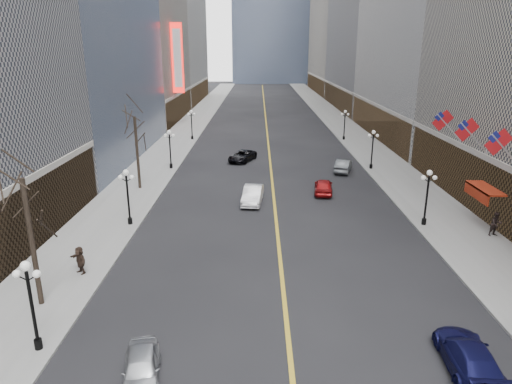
{
  "coord_description": "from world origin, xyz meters",
  "views": [
    {
      "loc": [
        -1.48,
        -4.18,
        13.61
      ],
      "look_at": [
        -1.61,
        18.49,
        6.48
      ],
      "focal_mm": 32.0,
      "sensor_mm": 36.0,
      "label": 1
    }
  ],
  "objects_px": {
    "streetlamp_east_1": "(427,192)",
    "streetlamp_west_1": "(127,191)",
    "car_sb_far": "(343,165)",
    "streetlamp_west_3": "(192,122)",
    "streetlamp_west_0": "(30,297)",
    "car_nb_mid": "(253,195)",
    "car_nb_near": "(141,368)",
    "car_sb_mid": "(324,186)",
    "car_nb_far": "(242,156)",
    "car_sb_near": "(469,356)",
    "streetlamp_east_2": "(373,145)",
    "streetlamp_west_2": "(170,145)",
    "streetlamp_east_3": "(345,122)"
  },
  "relations": [
    {
      "from": "streetlamp_west_2",
      "to": "streetlamp_west_0",
      "type": "bearing_deg",
      "value": -90.0
    },
    {
      "from": "streetlamp_west_2",
      "to": "streetlamp_west_3",
      "type": "relative_size",
      "value": 1.0
    },
    {
      "from": "streetlamp_east_1",
      "to": "streetlamp_east_2",
      "type": "bearing_deg",
      "value": 90.0
    },
    {
      "from": "streetlamp_west_3",
      "to": "streetlamp_west_0",
      "type": "bearing_deg",
      "value": -90.0
    },
    {
      "from": "car_nb_mid",
      "to": "car_sb_near",
      "type": "relative_size",
      "value": 0.95
    },
    {
      "from": "streetlamp_west_0",
      "to": "car_sb_near",
      "type": "height_order",
      "value": "streetlamp_west_0"
    },
    {
      "from": "streetlamp_east_2",
      "to": "streetlamp_west_2",
      "type": "xyz_separation_m",
      "value": [
        -23.6,
        0.0,
        0.0
      ]
    },
    {
      "from": "car_sb_near",
      "to": "car_sb_mid",
      "type": "bearing_deg",
      "value": -79.34
    },
    {
      "from": "streetlamp_east_3",
      "to": "car_sb_mid",
      "type": "bearing_deg",
      "value": -104.14
    },
    {
      "from": "car_nb_near",
      "to": "car_nb_mid",
      "type": "distance_m",
      "value": 24.17
    },
    {
      "from": "car_nb_far",
      "to": "car_sb_mid",
      "type": "distance_m",
      "value": 15.81
    },
    {
      "from": "streetlamp_east_3",
      "to": "car_sb_near",
      "type": "xyz_separation_m",
      "value": [
        -4.02,
        -53.22,
        -2.18
      ]
    },
    {
      "from": "car_nb_mid",
      "to": "car_nb_far",
      "type": "height_order",
      "value": "car_nb_mid"
    },
    {
      "from": "streetlamp_west_0",
      "to": "car_nb_mid",
      "type": "relative_size",
      "value": 0.96
    },
    {
      "from": "car_sb_far",
      "to": "streetlamp_west_1",
      "type": "bearing_deg",
      "value": 57.4
    },
    {
      "from": "streetlamp_east_3",
      "to": "streetlamp_west_1",
      "type": "relative_size",
      "value": 1.0
    },
    {
      "from": "streetlamp_west_3",
      "to": "car_nb_near",
      "type": "distance_m",
      "value": 54.31
    },
    {
      "from": "streetlamp_east_1",
      "to": "streetlamp_west_1",
      "type": "distance_m",
      "value": 23.6
    },
    {
      "from": "streetlamp_east_2",
      "to": "car_sb_mid",
      "type": "distance_m",
      "value": 11.77
    },
    {
      "from": "car_sb_mid",
      "to": "car_sb_near",
      "type": "bearing_deg",
      "value": 103.71
    },
    {
      "from": "car_nb_near",
      "to": "car_sb_mid",
      "type": "distance_m",
      "value": 29.01
    },
    {
      "from": "streetlamp_west_3",
      "to": "car_sb_near",
      "type": "height_order",
      "value": "streetlamp_west_3"
    },
    {
      "from": "car_sb_far",
      "to": "car_nb_mid",
      "type": "bearing_deg",
      "value": 64.6
    },
    {
      "from": "streetlamp_east_3",
      "to": "streetlamp_east_2",
      "type": "bearing_deg",
      "value": -90.0
    },
    {
      "from": "car_sb_far",
      "to": "streetlamp_east_2",
      "type": "bearing_deg",
      "value": -146.28
    },
    {
      "from": "streetlamp_west_1",
      "to": "car_sb_far",
      "type": "bearing_deg",
      "value": 40.12
    },
    {
      "from": "streetlamp_west_0",
      "to": "streetlamp_west_1",
      "type": "height_order",
      "value": "same"
    },
    {
      "from": "streetlamp_east_2",
      "to": "car_sb_near",
      "type": "distance_m",
      "value": 35.52
    },
    {
      "from": "streetlamp_east_2",
      "to": "streetlamp_west_0",
      "type": "relative_size",
      "value": 1.0
    },
    {
      "from": "streetlamp_west_2",
      "to": "streetlamp_west_3",
      "type": "bearing_deg",
      "value": 90.0
    },
    {
      "from": "car_sb_near",
      "to": "streetlamp_east_3",
      "type": "bearing_deg",
      "value": -89.95
    },
    {
      "from": "car_nb_far",
      "to": "car_sb_near",
      "type": "xyz_separation_m",
      "value": [
        11.29,
        -39.29,
        0.04
      ]
    },
    {
      "from": "streetlamp_east_3",
      "to": "streetlamp_west_3",
      "type": "relative_size",
      "value": 1.0
    },
    {
      "from": "streetlamp_west_2",
      "to": "car_sb_mid",
      "type": "relative_size",
      "value": 1.05
    },
    {
      "from": "streetlamp_east_1",
      "to": "car_sb_far",
      "type": "distance_m",
      "value": 17.46
    },
    {
      "from": "streetlamp_east_1",
      "to": "streetlamp_west_0",
      "type": "distance_m",
      "value": 28.51
    },
    {
      "from": "streetlamp_east_1",
      "to": "streetlamp_west_0",
      "type": "xyz_separation_m",
      "value": [
        -23.6,
        -16.0,
        0.0
      ]
    },
    {
      "from": "streetlamp_west_0",
      "to": "car_nb_near",
      "type": "height_order",
      "value": "streetlamp_west_0"
    },
    {
      "from": "streetlamp_west_2",
      "to": "car_nb_far",
      "type": "bearing_deg",
      "value": 26.14
    },
    {
      "from": "streetlamp_east_1",
      "to": "streetlamp_west_3",
      "type": "relative_size",
      "value": 1.0
    },
    {
      "from": "car_sb_near",
      "to": "car_sb_far",
      "type": "xyz_separation_m",
      "value": [
        0.57,
        34.2,
        0.02
      ]
    },
    {
      "from": "car_nb_mid",
      "to": "streetlamp_west_0",
      "type": "bearing_deg",
      "value": -108.62
    },
    {
      "from": "car_sb_mid",
      "to": "car_sb_far",
      "type": "relative_size",
      "value": 0.95
    },
    {
      "from": "streetlamp_west_1",
      "to": "streetlamp_west_3",
      "type": "relative_size",
      "value": 1.0
    },
    {
      "from": "streetlamp_west_3",
      "to": "car_nb_mid",
      "type": "bearing_deg",
      "value": -72.05
    },
    {
      "from": "car_nb_far",
      "to": "car_sb_mid",
      "type": "xyz_separation_m",
      "value": [
        8.44,
        -13.37,
        0.05
      ]
    },
    {
      "from": "car_nb_near",
      "to": "car_sb_mid",
      "type": "height_order",
      "value": "car_sb_mid"
    },
    {
      "from": "streetlamp_west_3",
      "to": "car_sb_far",
      "type": "bearing_deg",
      "value": -43.35
    },
    {
      "from": "streetlamp_east_2",
      "to": "streetlamp_west_1",
      "type": "height_order",
      "value": "same"
    },
    {
      "from": "car_nb_mid",
      "to": "car_sb_near",
      "type": "xyz_separation_m",
      "value": [
        9.78,
        -22.98,
        -0.06
      ]
    }
  ]
}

